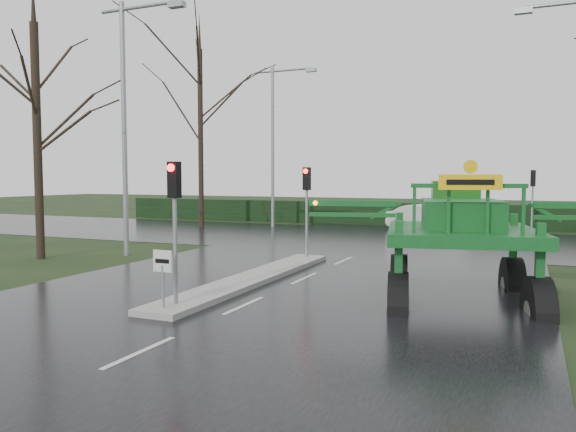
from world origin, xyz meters
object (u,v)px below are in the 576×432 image
at_px(traffic_signal_mid, 307,192).
at_px(street_light_left_near, 130,105).
at_px(traffic_signal_far, 533,188).
at_px(crop_sprayer, 399,221).
at_px(white_sedan, 428,232).
at_px(keep_left_sign, 163,269).
at_px(traffic_signal_near, 174,202).
at_px(street_light_left_far, 277,131).

height_order(traffic_signal_mid, street_light_left_near, street_light_left_near).
xyz_separation_m(traffic_signal_far, crop_sprayer, (-3.04, -18.48, -0.49)).
distance_m(street_light_left_near, white_sedan, 18.32).
relative_size(traffic_signal_mid, white_sedan, 0.75).
xyz_separation_m(traffic_signal_mid, traffic_signal_far, (7.80, 12.52, 0.00)).
bearing_deg(traffic_signal_far, keep_left_sign, 70.07).
relative_size(traffic_signal_near, white_sedan, 0.75).
distance_m(traffic_signal_far, street_light_left_near, 20.58).
bearing_deg(street_light_left_near, traffic_signal_mid, 12.21).
bearing_deg(traffic_signal_far, traffic_signal_mid, 58.07).
relative_size(keep_left_sign, crop_sprayer, 0.17).
height_order(keep_left_sign, white_sedan, keep_left_sign).
xyz_separation_m(street_light_left_near, street_light_left_far, (0.00, 14.00, 0.00)).
distance_m(traffic_signal_near, traffic_signal_mid, 8.50).
bearing_deg(street_light_left_far, crop_sprayer, -57.76).
bearing_deg(traffic_signal_mid, crop_sprayer, -51.43).
bearing_deg(white_sedan, traffic_signal_mid, -171.49).
distance_m(keep_left_sign, street_light_left_far, 23.11).
relative_size(traffic_signal_mid, street_light_left_near, 0.35).
bearing_deg(crop_sprayer, traffic_signal_near, -163.72).
xyz_separation_m(traffic_signal_near, crop_sprayer, (4.76, 2.53, -0.49)).
bearing_deg(street_light_left_far, traffic_signal_near, -71.83).
xyz_separation_m(traffic_signal_mid, white_sedan, (2.34, 13.16, -2.59)).
xyz_separation_m(traffic_signal_mid, street_light_left_far, (-6.89, 12.51, 3.40)).
height_order(traffic_signal_near, traffic_signal_far, same).
relative_size(keep_left_sign, traffic_signal_mid, 0.38).
bearing_deg(traffic_signal_far, crop_sprayer, 80.65).
relative_size(street_light_left_far, crop_sprayer, 1.28).
height_order(traffic_signal_near, street_light_left_near, street_light_left_near).
bearing_deg(traffic_signal_mid, street_light_left_far, 118.86).
bearing_deg(street_light_left_near, traffic_signal_far, 43.63).
xyz_separation_m(keep_left_sign, traffic_signal_mid, (0.00, 8.99, 1.53)).
relative_size(street_light_left_far, white_sedan, 2.12).
distance_m(street_light_left_far, crop_sprayer, 22.19).
distance_m(keep_left_sign, traffic_signal_near, 1.61).
relative_size(street_light_left_near, street_light_left_far, 1.00).
distance_m(traffic_signal_far, white_sedan, 6.08).
bearing_deg(keep_left_sign, traffic_signal_mid, 90.00).
bearing_deg(street_light_left_near, crop_sprayer, -21.01).
xyz_separation_m(traffic_signal_near, traffic_signal_far, (7.80, 21.02, 0.00)).
bearing_deg(traffic_signal_mid, traffic_signal_near, -90.00).
bearing_deg(traffic_signal_near, street_light_left_near, 134.53).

